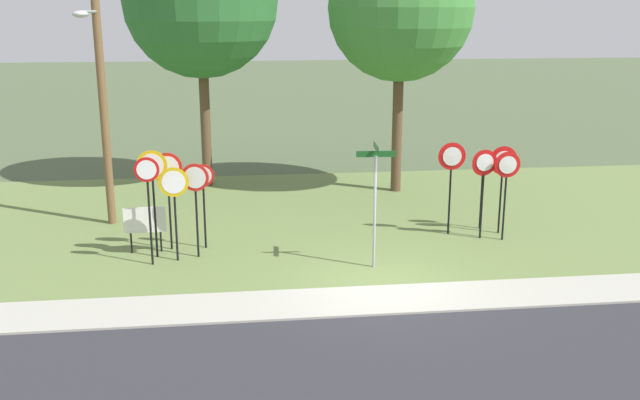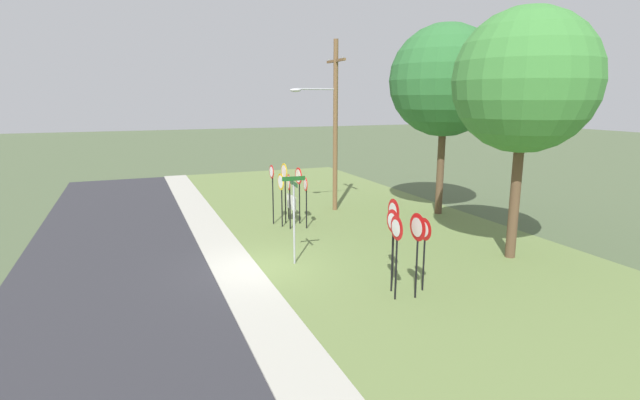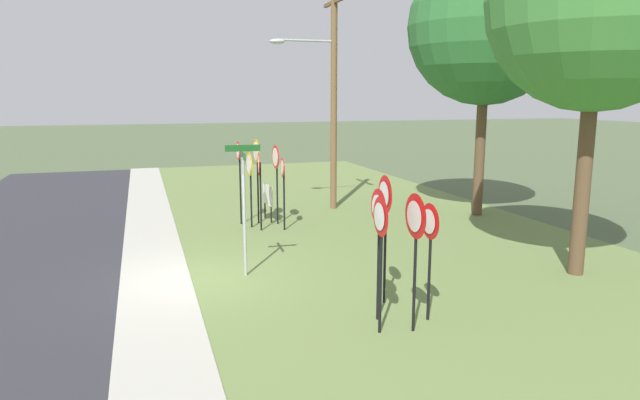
# 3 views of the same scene
# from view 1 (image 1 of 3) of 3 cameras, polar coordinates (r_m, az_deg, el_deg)

# --- Properties ---
(ground_plane) EXTENTS (160.00, 160.00, 0.00)m
(ground_plane) POSITION_cam_1_polar(r_m,az_deg,el_deg) (16.80, 5.04, -7.03)
(ground_plane) COLOR #4C5B3D
(road_asphalt) EXTENTS (44.00, 6.40, 0.01)m
(road_asphalt) POSITION_cam_1_polar(r_m,az_deg,el_deg) (12.61, 9.68, -15.08)
(road_asphalt) COLOR #2D2D33
(road_asphalt) RESTS_ON ground_plane
(sidewalk_strip) EXTENTS (44.00, 1.60, 0.06)m
(sidewalk_strip) POSITION_cam_1_polar(r_m,az_deg,el_deg) (16.07, 5.64, -7.99)
(sidewalk_strip) COLOR #ADAA9E
(sidewalk_strip) RESTS_ON ground_plane
(grass_median) EXTENTS (44.00, 12.00, 0.04)m
(grass_median) POSITION_cam_1_polar(r_m,az_deg,el_deg) (22.38, 1.89, -1.28)
(grass_median) COLOR olive
(grass_median) RESTS_ON ground_plane
(stop_sign_near_left) EXTENTS (0.76, 0.10, 2.47)m
(stop_sign_near_left) POSITION_cam_1_polar(r_m,az_deg,el_deg) (18.19, -11.68, 0.54)
(stop_sign_near_left) COLOR black
(stop_sign_near_left) RESTS_ON grass_median
(stop_sign_near_right) EXTENTS (0.62, 0.09, 2.79)m
(stop_sign_near_right) POSITION_cam_1_polar(r_m,az_deg,el_deg) (17.99, -13.71, 0.85)
(stop_sign_near_right) COLOR black
(stop_sign_near_right) RESTS_ON grass_median
(stop_sign_far_left) EXTENTS (0.78, 0.10, 2.85)m
(stop_sign_far_left) POSITION_cam_1_polar(r_m,az_deg,el_deg) (18.52, -13.35, 1.62)
(stop_sign_far_left) COLOR black
(stop_sign_far_left) RESTS_ON grass_median
(stop_sign_far_center) EXTENTS (0.78, 0.10, 2.66)m
(stop_sign_far_center) POSITION_cam_1_polar(r_m,az_deg,el_deg) (19.08, -12.16, 1.65)
(stop_sign_far_center) COLOR black
(stop_sign_far_center) RESTS_ON grass_median
(stop_sign_far_right) EXTENTS (0.71, 0.15, 2.51)m
(stop_sign_far_right) POSITION_cam_1_polar(r_m,az_deg,el_deg) (18.36, -10.01, 0.82)
(stop_sign_far_right) COLOR black
(stop_sign_far_right) RESTS_ON grass_median
(stop_sign_center_tall) EXTENTS (0.60, 0.11, 2.33)m
(stop_sign_center_tall) POSITION_cam_1_polar(r_m,az_deg,el_deg) (19.09, -9.38, 0.89)
(stop_sign_center_tall) COLOR black
(stop_sign_center_tall) RESTS_ON grass_median
(yield_sign_near_left) EXTENTS (0.82, 0.10, 2.57)m
(yield_sign_near_left) POSITION_cam_1_polar(r_m,az_deg,el_deg) (20.72, 14.53, 2.48)
(yield_sign_near_left) COLOR black
(yield_sign_near_left) RESTS_ON grass_median
(yield_sign_near_right) EXTENTS (0.69, 0.10, 2.29)m
(yield_sign_near_right) POSITION_cam_1_polar(r_m,az_deg,el_deg) (21.11, 13.02, 2.15)
(yield_sign_near_right) COLOR black
(yield_sign_near_right) RESTS_ON grass_median
(yield_sign_far_left) EXTENTS (0.79, 0.11, 2.69)m
(yield_sign_far_left) POSITION_cam_1_polar(r_m,az_deg,el_deg) (20.29, 10.56, 2.73)
(yield_sign_far_left) COLOR black
(yield_sign_far_left) RESTS_ON grass_median
(yield_sign_far_right) EXTENTS (0.73, 0.11, 2.53)m
(yield_sign_far_right) POSITION_cam_1_polar(r_m,az_deg,el_deg) (20.13, 14.84, 1.99)
(yield_sign_far_right) COLOR black
(yield_sign_far_right) RESTS_ON grass_median
(yield_sign_center) EXTENTS (0.71, 0.10, 2.56)m
(yield_sign_center) POSITION_cam_1_polar(r_m,az_deg,el_deg) (20.11, 13.10, 2.16)
(yield_sign_center) COLOR black
(yield_sign_center) RESTS_ON grass_median
(street_name_post) EXTENTS (0.96, 0.82, 3.14)m
(street_name_post) POSITION_cam_1_polar(r_m,az_deg,el_deg) (17.41, 4.46, 0.36)
(street_name_post) COLOR #9EA0A8
(street_name_post) RESTS_ON grass_median
(utility_pole) EXTENTS (2.10, 2.55, 8.65)m
(utility_pole) POSITION_cam_1_polar(r_m,az_deg,el_deg) (21.45, -17.38, 10.13)
(utility_pole) COLOR brown
(utility_pole) RESTS_ON grass_median
(notice_board) EXTENTS (1.10, 0.10, 1.25)m
(notice_board) POSITION_cam_1_polar(r_m,az_deg,el_deg) (19.29, -13.93, -1.76)
(notice_board) COLOR black
(notice_board) RESTS_ON grass_median
(oak_tree_left) EXTENTS (5.40, 5.40, 9.32)m
(oak_tree_left) POSITION_cam_1_polar(r_m,az_deg,el_deg) (25.84, -9.62, 15.58)
(oak_tree_left) COLOR brown
(oak_tree_left) RESTS_ON grass_median
(oak_tree_right) EXTENTS (4.96, 4.96, 8.84)m
(oak_tree_right) POSITION_cam_1_polar(r_m,az_deg,el_deg) (24.84, 6.51, 15.10)
(oak_tree_right) COLOR brown
(oak_tree_right) RESTS_ON grass_median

